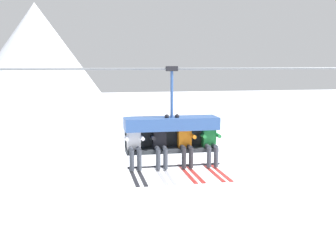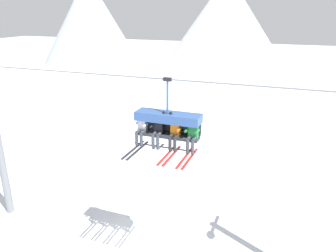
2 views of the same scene
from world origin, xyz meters
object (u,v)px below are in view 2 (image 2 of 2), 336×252
(chairlift_chair, at_px, (168,121))
(skier_black, at_px, (158,129))
(skier_white, at_px, (141,128))
(skier_orange, at_px, (175,131))
(skier_green, at_px, (192,134))

(chairlift_chair, bearing_deg, skier_black, -145.37)
(chairlift_chair, distance_m, skier_white, 1.01)
(skier_white, bearing_deg, skier_black, 0.62)
(skier_orange, bearing_deg, chairlift_chair, 145.37)
(skier_orange, relative_size, skier_green, 1.00)
(chairlift_chair, bearing_deg, skier_orange, -34.63)
(chairlift_chair, relative_size, skier_white, 1.41)
(skier_white, bearing_deg, skier_green, 0.00)
(skier_black, height_order, skier_green, skier_black)
(skier_black, xyz_separation_m, skier_orange, (0.62, 0.00, 0.00))
(chairlift_chair, xyz_separation_m, skier_green, (0.94, -0.22, -0.29))
(skier_white, relative_size, skier_black, 1.00)
(skier_white, distance_m, skier_green, 1.88)
(skier_green, bearing_deg, chairlift_chair, 166.77)
(skier_green, bearing_deg, skier_orange, 179.38)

